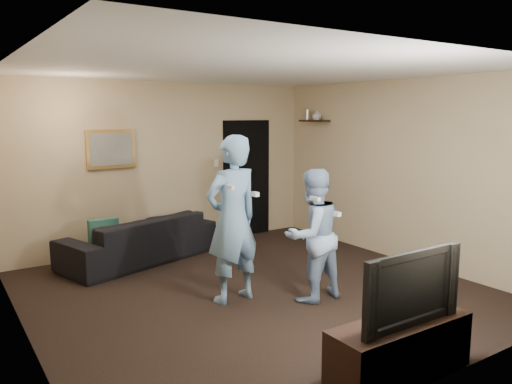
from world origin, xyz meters
TOP-DOWN VIEW (x-y plane):
  - ground at (0.00, 0.00)m, footprint 5.00×5.00m
  - ceiling at (0.00, 0.00)m, footprint 5.00×5.00m
  - wall_back at (0.00, 2.50)m, footprint 5.00×0.04m
  - wall_front at (0.00, -2.50)m, footprint 5.00×0.04m
  - wall_left at (-2.50, 0.00)m, footprint 0.04×5.00m
  - wall_right at (2.50, 0.00)m, footprint 0.04×5.00m
  - sofa at (-0.70, 1.97)m, footprint 2.41×1.48m
  - throw_pillow at (-1.21, 1.97)m, footprint 0.40×0.14m
  - painting_frame at (-0.90, 2.48)m, footprint 0.72×0.05m
  - painting_canvas at (-0.90, 2.45)m, footprint 0.62×0.01m
  - doorway at (1.45, 2.47)m, footprint 0.90×0.06m
  - light_switch at (0.85, 2.48)m, footprint 0.08×0.02m
  - wall_shelf at (2.39, 1.80)m, footprint 0.20×0.60m
  - shelf_vase at (2.39, 1.73)m, footprint 0.18×0.18m
  - shelf_figurine at (2.39, 1.98)m, footprint 0.06×0.06m
  - tv_console at (-0.13, -2.30)m, footprint 1.28×0.42m
  - television at (-0.13, -2.30)m, footprint 1.04×0.14m
  - wii_player_left at (-0.37, -0.10)m, footprint 0.73×0.55m
  - wii_player_right at (0.40, -0.57)m, footprint 0.75×0.59m

SIDE VIEW (x-z plane):
  - ground at x=0.00m, z-range 0.00..0.00m
  - tv_console at x=-0.13m, z-range 0.02..0.48m
  - sofa at x=-0.70m, z-range 0.00..0.66m
  - throw_pillow at x=-1.21m, z-range 0.28..0.68m
  - wii_player_right at x=0.40m, z-range 0.00..1.51m
  - television at x=-0.13m, z-range 0.48..1.08m
  - wii_player_left at x=-0.37m, z-range 0.00..1.88m
  - doorway at x=1.45m, z-range 0.00..2.00m
  - wall_back at x=0.00m, z-range 0.00..2.60m
  - wall_front at x=0.00m, z-range 0.00..2.60m
  - wall_left at x=-2.50m, z-range 0.00..2.60m
  - wall_right at x=2.50m, z-range 0.00..2.60m
  - light_switch at x=0.85m, z-range 1.24..1.36m
  - painting_frame at x=-0.90m, z-range 1.32..1.89m
  - painting_canvas at x=-0.90m, z-range 1.37..1.83m
  - wall_shelf at x=2.39m, z-range 1.98..2.00m
  - shelf_vase at x=2.39m, z-range 2.00..2.16m
  - shelf_figurine at x=2.39m, z-range 2.00..2.18m
  - ceiling at x=0.00m, z-range 2.58..2.62m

